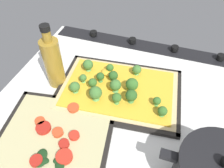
{
  "coord_description": "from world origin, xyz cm",
  "views": [
    {
      "loc": [
        -7.32,
        43.05,
        52.18
      ],
      "look_at": [
        6.85,
        0.43,
        6.7
      ],
      "focal_mm": 35.37,
      "sensor_mm": 36.0,
      "label": 1
    }
  ],
  "objects_px": {
    "baking_tray_front": "(119,91)",
    "veggie_pizza_back": "(55,135)",
    "baking_tray_back": "(56,135)",
    "oil_bottle": "(53,62)",
    "broccoli_pizza": "(117,88)"
  },
  "relations": [
    {
      "from": "baking_tray_front",
      "to": "veggie_pizza_back",
      "type": "relative_size",
      "value": 1.34
    },
    {
      "from": "baking_tray_back",
      "to": "oil_bottle",
      "type": "bearing_deg",
      "value": -63.26
    },
    {
      "from": "baking_tray_front",
      "to": "baking_tray_back",
      "type": "height_order",
      "value": "same"
    },
    {
      "from": "baking_tray_back",
      "to": "oil_bottle",
      "type": "xyz_separation_m",
      "value": [
        0.09,
        -0.19,
        0.08
      ]
    },
    {
      "from": "broccoli_pizza",
      "to": "veggie_pizza_back",
      "type": "height_order",
      "value": "broccoli_pizza"
    },
    {
      "from": "baking_tray_front",
      "to": "broccoli_pizza",
      "type": "distance_m",
      "value": 0.02
    },
    {
      "from": "baking_tray_front",
      "to": "veggie_pizza_back",
      "type": "height_order",
      "value": "veggie_pizza_back"
    },
    {
      "from": "baking_tray_front",
      "to": "veggie_pizza_back",
      "type": "bearing_deg",
      "value": 62.23
    },
    {
      "from": "baking_tray_front",
      "to": "broccoli_pizza",
      "type": "bearing_deg",
      "value": 24.49
    },
    {
      "from": "broccoli_pizza",
      "to": "veggie_pizza_back",
      "type": "xyz_separation_m",
      "value": [
        0.1,
        0.21,
        -0.01
      ]
    },
    {
      "from": "baking_tray_back",
      "to": "baking_tray_front",
      "type": "bearing_deg",
      "value": -118.57
    },
    {
      "from": "baking_tray_back",
      "to": "broccoli_pizza",
      "type": "bearing_deg",
      "value": -117.56
    },
    {
      "from": "baking_tray_front",
      "to": "baking_tray_back",
      "type": "xyz_separation_m",
      "value": [
        0.11,
        0.21,
        0.0
      ]
    },
    {
      "from": "veggie_pizza_back",
      "to": "broccoli_pizza",
      "type": "bearing_deg",
      "value": -116.75
    },
    {
      "from": "broccoli_pizza",
      "to": "baking_tray_back",
      "type": "height_order",
      "value": "broccoli_pizza"
    }
  ]
}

